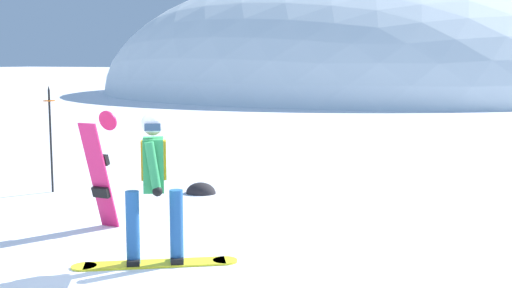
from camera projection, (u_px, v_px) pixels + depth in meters
The scene contains 6 objects.
ground_plane at pixel (100, 275), 6.98m from camera, with size 300.00×300.00×0.00m, color white.
ridge_peak_main at pixel (360, 93), 45.08m from camera, with size 35.72×32.15×16.67m.
snowboarder_main at pixel (154, 183), 7.23m from camera, with size 1.58×1.15×1.71m.
spare_snowboard at pixel (100, 170), 8.75m from camera, with size 0.28×0.50×1.60m.
piste_marker_near at pixel (50, 132), 11.21m from camera, with size 0.20×0.20×1.84m.
rock_dark at pixel (201, 193), 11.22m from camera, with size 0.53×0.45×0.37m.
Camera 1 is at (4.43, -5.34, 2.28)m, focal length 46.02 mm.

